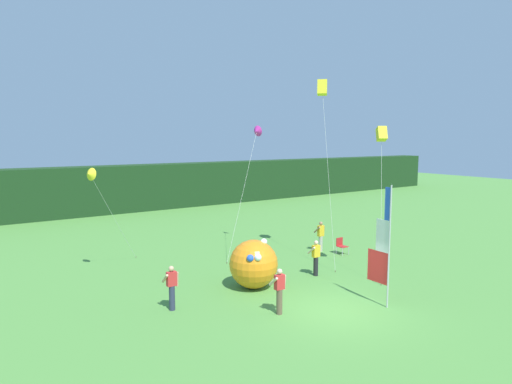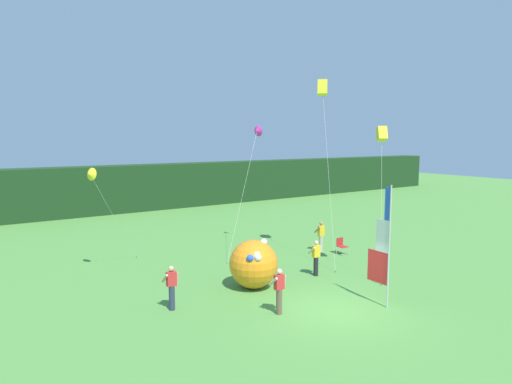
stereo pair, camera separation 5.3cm
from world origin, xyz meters
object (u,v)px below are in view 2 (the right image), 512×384
object	(u,v)px
banner_flag	(383,248)
kite_yellow_box_2	(323,88)
inflatable_balloon	(254,264)
person_near_banner	(321,235)
kite_yellow_delta_3	(90,175)
person_far_right	(172,287)
folding_chair	(341,245)
kite_magenta_delta_1	(257,132)
kite_yellow_box_0	(382,135)
person_mid_field	(279,290)
person_far_left	(316,257)

from	to	relation	value
banner_flag	kite_yellow_box_2	size ratio (longest dim) A/B	0.50
kite_yellow_box_2	inflatable_balloon	bearing A→B (deg)	-160.06
person_near_banner	kite_yellow_delta_3	world-z (taller)	kite_yellow_delta_3
inflatable_balloon	kite_yellow_box_2	xyz separation A→B (m)	(5.61, 2.03, 7.84)
person_far_right	kite_yellow_box_2	bearing A→B (deg)	14.10
folding_chair	kite_magenta_delta_1	distance (m)	7.91
banner_flag	kite_yellow_delta_3	size ratio (longest dim) A/B	0.92
inflatable_balloon	folding_chair	xyz separation A→B (m)	(7.10, 1.91, -0.53)
kite_yellow_box_0	kite_magenta_delta_1	size ratio (longest dim) A/B	0.98
folding_chair	kite_yellow_box_0	xyz separation A→B (m)	(-1.42, -3.74, 5.99)
person_far_right	kite_magenta_delta_1	xyz separation A→B (m)	(8.00, 6.18, 5.80)
kite_magenta_delta_1	kite_yellow_delta_3	world-z (taller)	kite_magenta_delta_1
banner_flag	person_mid_field	world-z (taller)	banner_flag
person_far_left	person_near_banner	bearing A→B (deg)	44.80
kite_yellow_box_0	person_far_right	bearing A→B (deg)	171.20
folding_chair	banner_flag	bearing A→B (deg)	-123.46
kite_magenta_delta_1	person_far_right	bearing A→B (deg)	-142.29
person_far_left	kite_yellow_box_2	xyz separation A→B (m)	(2.28, 2.26, 8.00)
kite_yellow_box_0	kite_yellow_delta_3	bearing A→B (deg)	147.03
person_near_banner	person_far_left	world-z (taller)	person_near_banner
kite_yellow_box_0	folding_chair	bearing A→B (deg)	69.24
person_far_left	folding_chair	size ratio (longest dim) A/B	1.87
inflatable_balloon	kite_yellow_delta_3	world-z (taller)	kite_yellow_delta_3
banner_flag	person_far_right	size ratio (longest dim) A/B	2.76
inflatable_balloon	kite_yellow_delta_3	xyz separation A→B (m)	(-5.26, 5.26, 3.69)
kite_yellow_box_0	person_mid_field	bearing A→B (deg)	-170.74
person_far_left	folding_chair	world-z (taller)	person_far_left
kite_yellow_box_2	kite_yellow_box_0	bearing A→B (deg)	-88.93
person_near_banner	kite_magenta_delta_1	bearing A→B (deg)	130.63
person_mid_field	kite_yellow_box_2	size ratio (longest dim) A/B	0.18
inflatable_balloon	kite_magenta_delta_1	bearing A→B (deg)	54.81
folding_chair	kite_yellow_delta_3	bearing A→B (deg)	164.83
person_near_banner	person_far_right	distance (m)	10.96
person_far_right	inflatable_balloon	distance (m)	3.90
kite_yellow_box_0	kite_yellow_delta_3	xyz separation A→B (m)	(-10.94, 7.09, -1.78)
person_near_banner	kite_yellow_box_0	xyz separation A→B (m)	(-0.88, -4.82, 5.60)
kite_yellow_box_2	kite_yellow_delta_3	distance (m)	12.08
kite_yellow_box_2	kite_yellow_delta_3	bearing A→B (deg)	163.45
kite_yellow_box_2	person_mid_field	bearing A→B (deg)	-142.52
banner_flag	inflatable_balloon	xyz separation A→B (m)	(-2.94, 4.37, -1.18)
person_mid_field	kite_yellow_box_0	world-z (taller)	kite_yellow_box_0
person_mid_field	kite_magenta_delta_1	size ratio (longest dim) A/B	0.24
person_far_left	kite_magenta_delta_1	xyz separation A→B (m)	(0.79, 6.06, 5.81)
person_mid_field	folding_chair	distance (m)	9.27
banner_flag	folding_chair	bearing A→B (deg)	56.54
banner_flag	person_far_right	bearing A→B (deg)	149.48
inflatable_balloon	kite_yellow_box_2	bearing A→B (deg)	19.94
person_far_right	inflatable_balloon	xyz separation A→B (m)	(3.88, 0.35, 0.14)
person_near_banner	person_far_right	world-z (taller)	person_near_banner
person_mid_field	person_far_left	distance (m)	4.93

